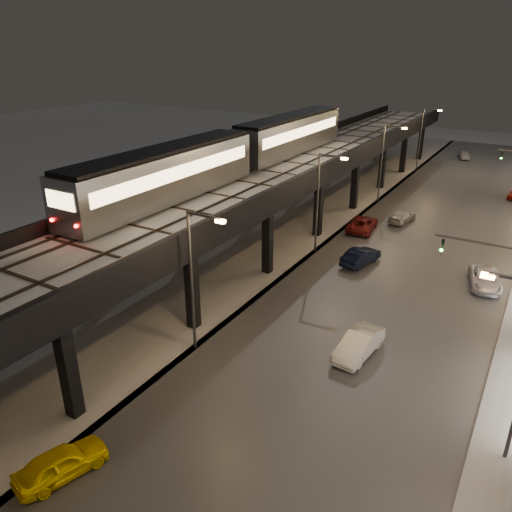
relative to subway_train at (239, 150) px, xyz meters
The scene contains 19 objects.
ground 32.87m from the subway_train, 74.47° to the right, with size 220.00×220.00×0.00m, color silver.
road_surface 18.65m from the subway_train, 15.43° to the left, with size 17.00×120.00×0.06m, color #46474D.
under_viaduct_pavement 9.90m from the subway_train, 60.49° to the left, with size 11.00×120.00×0.06m, color #9FA1A8.
elevated_viaduct 4.04m from the subway_train, 26.78° to the left, with size 9.00×100.00×6.30m.
viaduct_trackbed 3.57m from the subway_train, 29.13° to the left, with size 8.40×100.00×0.32m.
viaduct_parapet_streetside 7.19m from the subway_train, 11.69° to the left, with size 0.30×100.00×1.10m, color black.
viaduct_parapet_far 2.87m from the subway_train, 142.55° to the left, with size 0.30×100.00×1.10m, color black.
streetlight_left_1 19.63m from the subway_train, 65.34° to the right, with size 2.57×0.28×9.00m.
streetlight_left_2 8.73m from the subway_train, ahead, with size 2.57×0.28×9.00m.
streetlight_left_3 20.38m from the subway_train, 66.33° to the left, with size 2.57×0.28×9.00m.
streetlight_left_4 37.45m from the subway_train, 77.50° to the left, with size 2.57×0.28×9.00m.
subway_train is the anchor object (origin of this frame).
car_taxi 30.92m from the subway_train, 72.80° to the right, with size 1.62×4.03×1.37m, color #F2CD00.
car_near_white 14.58m from the subway_train, ahead, with size 1.50×4.32×1.42m, color black.
car_mid_silver 14.68m from the subway_train, 39.38° to the left, with size 2.36×5.11×1.42m, color maroon.
car_mid_dark 19.23m from the subway_train, 45.36° to the left, with size 1.71×4.21×1.22m, color #A4A5A6.
car_far_white 50.62m from the subway_train, 75.67° to the left, with size 1.53×3.80×1.30m, color #B6B7C4.
car_onc_silver 22.74m from the subway_train, 38.03° to the right, with size 1.57×4.50×1.48m, color silver.
car_onc_dark 23.46m from the subway_train, ahead, with size 2.14×4.64×1.29m, color silver.
Camera 1 is at (16.01, -7.75, 17.64)m, focal length 35.00 mm.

